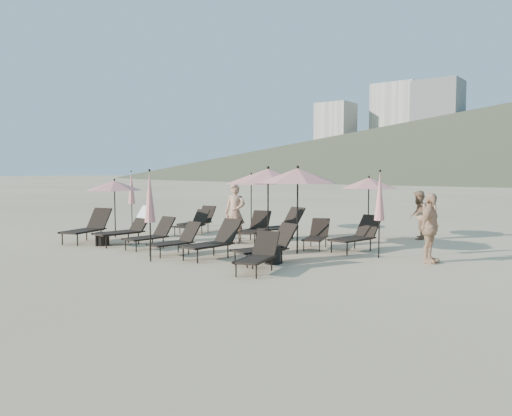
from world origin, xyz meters
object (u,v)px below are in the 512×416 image
Objects in this scene: lounger_4 at (258,254)px; lounger_8 at (255,227)px; umbrella_open_1 at (268,176)px; umbrella_closed_0 at (150,197)px; beachgoer_b at (418,215)px; lounger_9 at (281,224)px; lounger_11 at (357,235)px; lounger_1 at (129,226)px; umbrella_open_3 at (251,179)px; lounger_0 at (88,227)px; umbrella_open_2 at (298,176)px; lounger_2 at (151,234)px; lounger_5 at (267,245)px; umbrella_closed_2 at (131,188)px; lounger_3 at (177,240)px; lounger_12 at (214,240)px; lounger_7 at (193,223)px; lounger_6 at (198,220)px; side_table_0 at (102,239)px; umbrella_open_4 at (369,183)px; beachgoer_a at (235,213)px; lounger_10 at (317,235)px; beachgoer_c at (430,228)px; umbrella_open_0 at (114,186)px; side_table_1 at (273,255)px.

lounger_8 is at bearing 113.05° from lounger_4.
umbrella_open_1 is 1.04× the size of umbrella_closed_0.
lounger_9 is at bearing -65.59° from beachgoer_b.
umbrella_closed_0 is at bearing -115.06° from lounger_11.
lounger_1 is 0.83× the size of umbrella_closed_0.
umbrella_open_3 is at bearing 168.72° from lounger_11.
umbrella_open_2 is (6.70, 2.13, 1.67)m from lounger_0.
lounger_5 is at bearing 3.80° from lounger_2.
lounger_3 is at bearing -29.17° from umbrella_closed_2.
lounger_1 is 1.10× the size of lounger_12.
lounger_2 is at bearing -178.60° from lounger_12.
lounger_7 is 0.89× the size of lounger_12.
lounger_7 is at bearing 165.25° from umbrella_open_2.
lounger_5 is 2.44m from umbrella_open_2.
lounger_11 reaches higher than lounger_6.
lounger_0 reaches higher than side_table_0.
umbrella_closed_2 is (-8.91, -2.96, -0.27)m from umbrella_open_4.
lounger_8 reaches higher than lounger_2.
side_table_0 is (-0.41, -0.69, -0.36)m from lounger_1.
lounger_7 is at bearing -153.40° from umbrella_open_4.
beachgoer_a is 6.20m from beachgoer_b.
umbrella_open_3 is at bearing 51.84° from lounger_0.
umbrella_open_4 reaches higher than lounger_12.
lounger_5 is 1.02× the size of lounger_6.
beachgoer_b is at bearing 64.71° from umbrella_closed_0.
lounger_6 reaches higher than lounger_2.
umbrella_open_1 is (-1.03, -1.07, 1.77)m from lounger_10.
beachgoer_c reaches higher than lounger_8.
lounger_1 is 1.24× the size of lounger_7.
umbrella_open_4 is at bearing 80.29° from lounger_12.
lounger_10 is 0.73× the size of umbrella_open_4.
umbrella_open_1 is (5.85, 1.02, 0.35)m from umbrella_open_0.
lounger_2 is 4.35m from side_table_1.
lounger_7 is 3.77m from side_table_0.
umbrella_open_4 is at bearing 52.92° from lounger_1.
umbrella_closed_2 is (-7.35, 3.25, 1.17)m from lounger_12.
lounger_9 is at bearing 134.37° from lounger_10.
lounger_9 is 1.03× the size of beachgoer_a.
lounger_9 is 0.80× the size of umbrella_open_2.
lounger_0 is at bearing -176.55° from side_table_1.
umbrella_open_4 is 1.14× the size of beachgoer_a.
lounger_6 reaches higher than side_table_1.
lounger_12 is at bearing 144.40° from lounger_4.
lounger_7 is (-1.47, 3.25, -0.02)m from lounger_2.
lounger_6 reaches higher than lounger_8.
umbrella_open_2 is at bearing -33.21° from lounger_9.
lounger_10 is 6.62m from side_table_0.
lounger_10 is 0.83× the size of beachgoer_a.
umbrella_open_2 reaches higher than umbrella_closed_0.
lounger_9 is 0.86× the size of umbrella_open_3.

